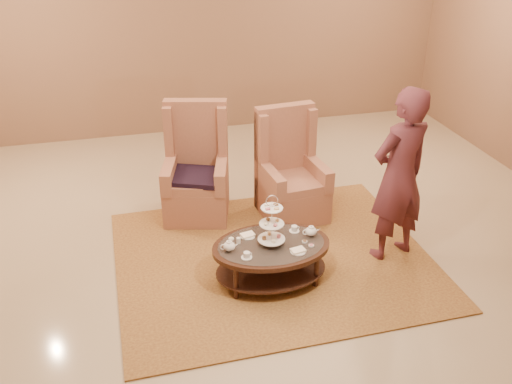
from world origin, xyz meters
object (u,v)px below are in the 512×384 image
object	(u,v)px
armchair_left	(197,178)
tea_table	(271,251)
armchair_right	(290,180)
person	(399,176)

from	to	relation	value
armchair_left	tea_table	bearing A→B (deg)	-58.63
tea_table	armchair_left	distance (m)	1.63
tea_table	armchair_right	xyz separation A→B (m)	(0.58, 1.26, 0.08)
tea_table	armchair_right	bearing A→B (deg)	65.70
tea_table	armchair_left	xyz separation A→B (m)	(-0.48, 1.56, 0.10)
tea_table	person	size ratio (longest dim) A/B	0.63
tea_table	armchair_left	bearing A→B (deg)	107.44
tea_table	person	world-z (taller)	person
person	armchair_right	bearing A→B (deg)	-70.27
tea_table	armchair_left	world-z (taller)	armchair_left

